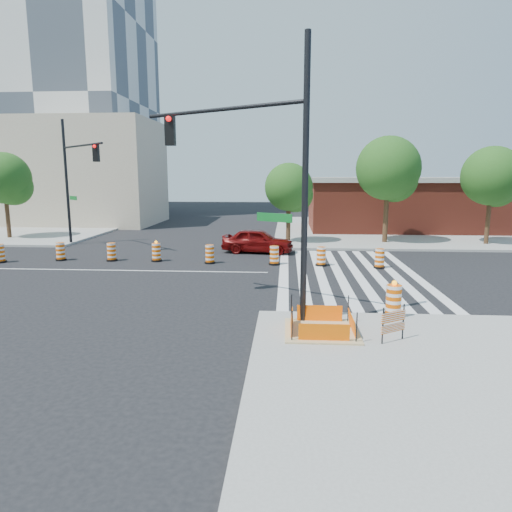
{
  "coord_description": "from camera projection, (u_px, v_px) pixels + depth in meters",
  "views": [
    {
      "loc": [
        7.92,
        -22.23,
        4.81
      ],
      "look_at": [
        6.62,
        -3.17,
        1.4
      ],
      "focal_mm": 32.0,
      "sensor_mm": 36.0,
      "label": 1
    }
  ],
  "objects": [
    {
      "name": "red_coupe",
      "position": [
        258.0,
        241.0,
        28.42
      ],
      "size": [
        4.63,
        2.39,
        1.51
      ],
      "primitive_type": "imported",
      "rotation": [
        0.0,
        0.0,
        1.43
      ],
      "color": "#5C0807",
      "rests_on": "ground"
    },
    {
      "name": "lane_centerline",
      "position": [
        131.0,
        270.0,
        23.21
      ],
      "size": [
        14.0,
        0.12,
        0.01
      ],
      "primitive_type": "cube",
      "color": "silver",
      "rests_on": "ground"
    },
    {
      "name": "pit_drum",
      "position": [
        393.0,
        302.0,
        15.11
      ],
      "size": [
        0.63,
        0.63,
        1.24
      ],
      "color": "black",
      "rests_on": "ground"
    },
    {
      "name": "beige_midrise",
      "position": [
        84.0,
        173.0,
        44.74
      ],
      "size": [
        14.0,
        10.0,
        10.0
      ],
      "primitive_type": "cube",
      "color": "tan",
      "rests_on": "ground"
    },
    {
      "name": "crosswalk_east",
      "position": [
        348.0,
        274.0,
        22.48
      ],
      "size": [
        6.75,
        13.5,
        0.01
      ],
      "color": "silver",
      "rests_on": "ground"
    },
    {
      "name": "signal_pole_nw",
      "position": [
        75.0,
        170.0,
        29.74
      ],
      "size": [
        4.57,
        4.55,
        8.33
      ],
      "rotation": [
        0.0,
        0.0,
        -0.78
      ],
      "color": "black",
      "rests_on": "ground"
    },
    {
      "name": "ground",
      "position": [
        131.0,
        271.0,
        23.21
      ],
      "size": [
        120.0,
        120.0,
        0.0
      ],
      "primitive_type": "plane",
      "color": "black",
      "rests_on": "ground"
    },
    {
      "name": "excavation_pit",
      "position": [
        321.0,
        329.0,
        13.73
      ],
      "size": [
        2.2,
        2.2,
        0.9
      ],
      "color": "tan",
      "rests_on": "ground"
    },
    {
      "name": "brick_storefront",
      "position": [
        404.0,
        204.0,
        39.28
      ],
      "size": [
        16.5,
        8.5,
        4.6
      ],
      "color": "maroon",
      "rests_on": "ground"
    },
    {
      "name": "median_drum_1",
      "position": [
        0.0,
        254.0,
        25.24
      ],
      "size": [
        0.6,
        0.6,
        1.02
      ],
      "color": "black",
      "rests_on": "ground"
    },
    {
      "name": "sidewalk_ne",
      "position": [
        403.0,
        230.0,
        39.67
      ],
      "size": [
        22.0,
        22.0,
        0.15
      ],
      "primitive_type": "cube",
      "color": "gray",
      "rests_on": "ground"
    },
    {
      "name": "tower_nw",
      "position": [
        21.0,
        24.0,
        54.25
      ],
      "size": [
        28.0,
        18.0,
        45.0
      ],
      "primitive_type": "cube",
      "color": "silver",
      "rests_on": "ground"
    },
    {
      "name": "median_drum_8",
      "position": [
        380.0,
        259.0,
        23.72
      ],
      "size": [
        0.6,
        0.6,
        1.02
      ],
      "color": "black",
      "rests_on": "ground"
    },
    {
      "name": "median_drum_7",
      "position": [
        321.0,
        257.0,
        24.34
      ],
      "size": [
        0.6,
        0.6,
        1.02
      ],
      "color": "black",
      "rests_on": "ground"
    },
    {
      "name": "median_drum_2",
      "position": [
        61.0,
        252.0,
        25.89
      ],
      "size": [
        0.6,
        0.6,
        1.02
      ],
      "color": "black",
      "rests_on": "ground"
    },
    {
      "name": "tree_north_d",
      "position": [
        389.0,
        172.0,
        31.29
      ],
      "size": [
        4.38,
        4.38,
        7.44
      ],
      "color": "#382314",
      "rests_on": "ground"
    },
    {
      "name": "barricade",
      "position": [
        393.0,
        322.0,
        12.84
      ],
      "size": [
        0.76,
        0.52,
        1.04
      ],
      "rotation": [
        0.0,
        0.0,
        0.58
      ],
      "color": "#DF5404",
      "rests_on": "ground"
    },
    {
      "name": "tree_north_e",
      "position": [
        492.0,
        179.0,
        30.57
      ],
      "size": [
        3.95,
        3.95,
        6.71
      ],
      "color": "#382314",
      "rests_on": "ground"
    },
    {
      "name": "median_drum_3",
      "position": [
        112.0,
        253.0,
        25.73
      ],
      "size": [
        0.6,
        0.6,
        1.02
      ],
      "color": "black",
      "rests_on": "ground"
    },
    {
      "name": "median_drum_6",
      "position": [
        274.0,
        256.0,
        24.64
      ],
      "size": [
        0.6,
        0.6,
        1.02
      ],
      "color": "black",
      "rests_on": "ground"
    },
    {
      "name": "signal_pole_se",
      "position": [
        255.0,
        157.0,
        14.79
      ],
      "size": [
        5.84,
        3.46,
        8.8
      ],
      "rotation": [
        0.0,
        0.0,
        2.62
      ],
      "color": "black",
      "rests_on": "ground"
    },
    {
      "name": "tree_north_c",
      "position": [
        289.0,
        190.0,
        31.52
      ],
      "size": [
        3.37,
        3.31,
        5.63
      ],
      "color": "#382314",
      "rests_on": "ground"
    },
    {
      "name": "tree_north_b",
      "position": [
        5.0,
        181.0,
        33.77
      ],
      "size": [
        3.81,
        3.81,
        6.47
      ],
      "color": "#382314",
      "rests_on": "ground"
    },
    {
      "name": "median_drum_5",
      "position": [
        210.0,
        255.0,
        25.01
      ],
      "size": [
        0.6,
        0.6,
        1.02
      ],
      "color": "black",
      "rests_on": "ground"
    },
    {
      "name": "median_drum_4",
      "position": [
        156.0,
        253.0,
        25.6
      ],
      "size": [
        0.6,
        0.6,
        1.18
      ],
      "color": "black",
      "rests_on": "ground"
    },
    {
      "name": "sidewalk_nw",
      "position": [
        6.0,
        227.0,
        42.08
      ],
      "size": [
        22.0,
        22.0,
        0.15
      ],
      "primitive_type": "cube",
      "color": "gray",
      "rests_on": "ground"
    }
  ]
}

